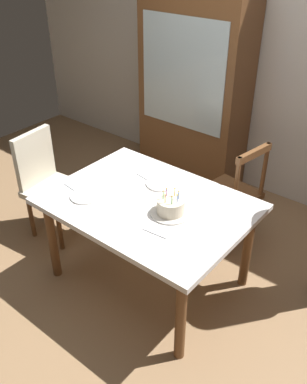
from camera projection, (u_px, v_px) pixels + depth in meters
ground at (149, 278)px, 3.38m from camera, size 6.40×6.40×0.00m
back_wall at (275, 65)px, 3.89m from camera, size 6.40×0.10×2.60m
dining_table at (148, 212)px, 3.03m from camera, size 1.42×1.05×0.74m
birthday_cake at (171, 207)px, 2.83m from camera, size 0.28×0.28×0.18m
plate_near_celebrant at (85, 196)px, 3.03m from camera, size 0.22×0.22×0.01m
plate_far_side at (161, 184)px, 3.17m from camera, size 0.22×0.22×0.01m
fork_near_celebrant at (72, 188)px, 3.12m from camera, size 0.18×0.04×0.01m
fork_far_side at (144, 178)px, 3.25m from camera, size 0.18×0.04×0.01m
fork_near_guest at (155, 233)px, 2.67m from camera, size 0.18×0.03×0.01m
chair_spindle_back at (231, 195)px, 3.57m from camera, size 0.51×0.51×0.95m
chair_upholstered at (47, 180)px, 3.64m from camera, size 0.49×0.49×0.95m
china_cabinet at (194, 93)px, 4.25m from camera, size 1.10×0.45×1.90m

